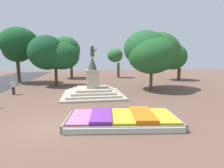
{
  "coord_description": "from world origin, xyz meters",
  "views": [
    {
      "loc": [
        1.86,
        -9.58,
        3.66
      ],
      "look_at": [
        4.16,
        4.63,
        1.55
      ],
      "focal_mm": 28.0,
      "sensor_mm": 36.0,
      "label": 1
    }
  ],
  "objects": [
    {
      "name": "park_tree_far_right",
      "position": [
        -7.46,
        18.62,
        5.59
      ],
      "size": [
        5.38,
        5.57,
        8.14
      ],
      "color": "#4C3823",
      "rests_on": "ground_plane"
    },
    {
      "name": "flower_planter",
      "position": [
        4.0,
        -0.23,
        0.24
      ],
      "size": [
        6.65,
        3.95,
        0.59
      ],
      "color": "#38281C",
      "rests_on": "ground_plane"
    },
    {
      "name": "park_tree_far_left",
      "position": [
        16.79,
        18.29,
        4.1
      ],
      "size": [
        4.51,
        4.5,
        6.15
      ],
      "color": "#4C3823",
      "rests_on": "ground_plane"
    },
    {
      "name": "pedestrian_near_planter",
      "position": [
        -5.24,
        9.24,
        0.9
      ],
      "size": [
        0.38,
        0.51,
        1.57
      ],
      "color": "black",
      "rests_on": "ground_plane"
    },
    {
      "name": "park_tree_distant",
      "position": [
        9.72,
        9.99,
        4.4
      ],
      "size": [
        6.84,
        6.76,
        6.85
      ],
      "color": "brown",
      "rests_on": "ground_plane"
    },
    {
      "name": "park_tree_street_side",
      "position": [
        7.87,
        23.33,
        4.22
      ],
      "size": [
        2.91,
        2.74,
        5.53
      ],
      "color": "brown",
      "rests_on": "ground_plane"
    },
    {
      "name": "ground_plane",
      "position": [
        0.0,
        0.0,
        0.0
      ],
      "size": [
        91.91,
        91.91,
        0.0
      ],
      "primitive_type": "plane",
      "color": "brown"
    },
    {
      "name": "statue_monument",
      "position": [
        2.71,
        7.55,
        0.67
      ],
      "size": [
        5.81,
        5.81,
        4.89
      ],
      "color": "#B1A792",
      "rests_on": "ground_plane"
    },
    {
      "name": "park_tree_mid_canopy",
      "position": [
        -1.21,
        24.02,
        5.02
      ],
      "size": [
        5.09,
        5.51,
        7.59
      ],
      "color": "brown",
      "rests_on": "ground_plane"
    },
    {
      "name": "park_tree_behind_statue",
      "position": [
        -2.08,
        14.44,
        4.24
      ],
      "size": [
        6.5,
        4.74,
        6.64
      ],
      "color": "#4C3823",
      "rests_on": "ground_plane"
    }
  ]
}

